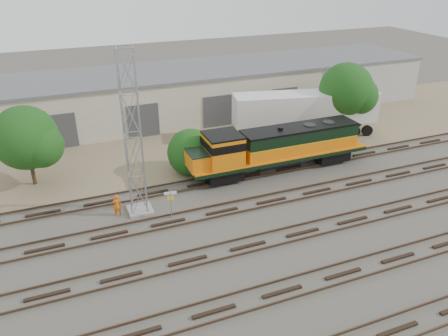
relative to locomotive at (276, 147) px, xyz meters
name	(u,v)px	position (x,y,z in m)	size (l,w,h in m)	color
ground	(281,211)	(-2.69, -6.00, -2.22)	(140.00, 140.00, 0.00)	#47423A
dirt_strip	(210,138)	(-2.69, 9.00, -2.21)	(80.00, 16.00, 0.02)	#726047
tracks	(303,233)	(-2.69, -9.00, -2.14)	(80.00, 20.40, 0.28)	black
warehouse	(186,92)	(-2.65, 16.98, 0.44)	(58.40, 10.40, 5.30)	beige
locomotive	(276,147)	(0.00, 0.00, 0.00)	(15.92, 2.79, 3.83)	black
signal_tower	(133,138)	(-12.14, -2.13, 3.47)	(1.72, 1.72, 11.68)	gray
sign_post	(171,199)	(-10.25, -3.85, -0.73)	(0.86, 0.21, 2.12)	gray
worker	(117,205)	(-13.73, -2.15, -1.38)	(0.61, 0.40, 1.67)	orange
semi_trailer	(309,109)	(6.91, 6.21, 0.58)	(14.75, 5.88, 4.45)	silver
dumpster_blue	(359,103)	(17.23, 11.30, -1.47)	(1.60, 1.50, 1.50)	navy
dumpster_red	(344,111)	(13.83, 9.62, -1.52)	(1.50, 1.40, 1.40)	maroon
tree_west	(29,140)	(-18.91, 4.92, 1.69)	(5.25, 5.00, 6.54)	#382619
tree_mid	(194,154)	(-6.47, 2.48, -0.55)	(4.20, 4.00, 4.00)	#382619
tree_east	(349,91)	(10.93, 5.36, 2.21)	(5.64, 5.37, 7.25)	#382619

